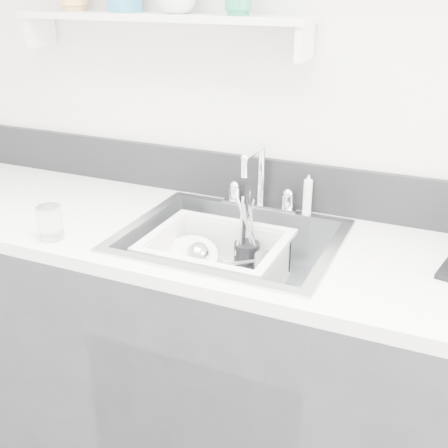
% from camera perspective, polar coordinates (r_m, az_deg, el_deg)
% --- Properties ---
extents(counter_run, '(3.20, 0.62, 0.92)m').
position_cam_1_polar(counter_run, '(1.92, 0.62, -13.83)').
color(counter_run, '#29292C').
rests_on(counter_run, ground).
extents(backsplash, '(3.20, 0.02, 0.16)m').
position_cam_1_polar(backsplash, '(1.91, 4.25, 4.35)').
color(backsplash, black).
rests_on(backsplash, counter_run).
extents(sink, '(0.64, 0.52, 0.20)m').
position_cam_1_polar(sink, '(1.72, 0.68, -3.98)').
color(sink, silver).
rests_on(sink, counter_run).
extents(faucet, '(0.26, 0.18, 0.23)m').
position_cam_1_polar(faucet, '(1.87, 3.68, 3.30)').
color(faucet, silver).
rests_on(faucet, counter_run).
extents(side_sprayer, '(0.03, 0.03, 0.14)m').
position_cam_1_polar(side_sprayer, '(1.83, 8.49, 2.95)').
color(side_sprayer, white).
rests_on(side_sprayer, counter_run).
extents(wall_shelf, '(1.00, 0.16, 0.12)m').
position_cam_1_polar(wall_shelf, '(1.90, -6.65, 19.93)').
color(wall_shelf, silver).
rests_on(wall_shelf, room_shell).
extents(wash_tub, '(0.42, 0.34, 0.16)m').
position_cam_1_polar(wash_tub, '(1.72, -0.81, -3.90)').
color(wash_tub, white).
rests_on(wash_tub, sink).
extents(plate_stack, '(0.24, 0.23, 0.09)m').
position_cam_1_polar(plate_stack, '(1.79, -3.43, -4.34)').
color(plate_stack, white).
rests_on(plate_stack, wash_tub).
extents(utensil_cup, '(0.08, 0.08, 0.27)m').
position_cam_1_polar(utensil_cup, '(1.78, 2.32, -3.18)').
color(utensil_cup, black).
rests_on(utensil_cup, wash_tub).
extents(ladle, '(0.32, 0.23, 0.09)m').
position_cam_1_polar(ladle, '(1.73, -1.11, -4.62)').
color(ladle, silver).
rests_on(ladle, wash_tub).
extents(tumbler_in_tub, '(0.09, 0.09, 0.10)m').
position_cam_1_polar(tumbler_in_tub, '(1.72, 4.21, -4.63)').
color(tumbler_in_tub, white).
rests_on(tumbler_in_tub, wash_tub).
extents(tumbler_counter, '(0.10, 0.10, 0.10)m').
position_cam_1_polar(tumbler_counter, '(1.73, -17.25, 0.12)').
color(tumbler_counter, white).
rests_on(tumbler_counter, counter_run).
extents(bowl_small, '(0.13, 0.13, 0.04)m').
position_cam_1_polar(bowl_small, '(1.65, 2.59, -7.05)').
color(bowl_small, white).
rests_on(bowl_small, wash_tub).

